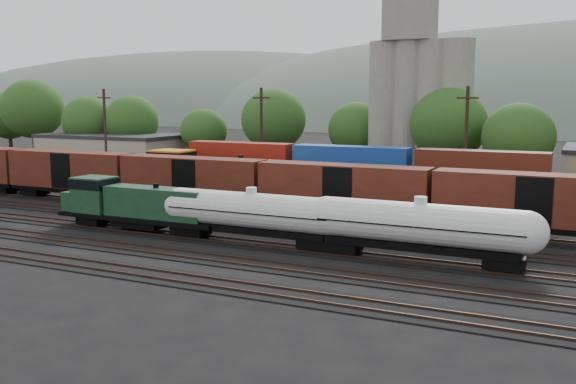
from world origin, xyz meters
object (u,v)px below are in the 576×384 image
at_px(tank_car_a, 252,213).
at_px(orange_locomotive, 212,176).
at_px(green_locomotive, 130,203).
at_px(grain_silo, 418,94).

distance_m(tank_car_a, orange_locomotive, 19.80).
height_order(green_locomotive, tank_car_a, tank_car_a).
distance_m(green_locomotive, grain_silo, 43.96).
xyz_separation_m(green_locomotive, grain_silo, (13.10, 41.00, 8.96)).
bearing_deg(orange_locomotive, grain_silo, 60.49).
distance_m(orange_locomotive, grain_silo, 31.04).
bearing_deg(orange_locomotive, tank_car_a, -49.27).
relative_size(tank_car_a, grain_silo, 0.53).
bearing_deg(green_locomotive, tank_car_a, -0.00).
relative_size(orange_locomotive, grain_silo, 0.69).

